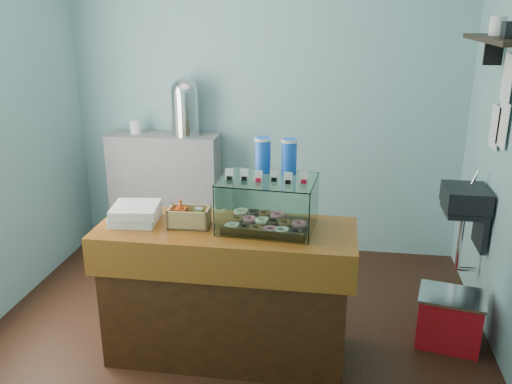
% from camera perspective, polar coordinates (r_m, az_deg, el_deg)
% --- Properties ---
extents(ground, '(3.50, 3.50, 0.00)m').
position_cam_1_polar(ground, '(3.98, -2.20, -14.39)').
color(ground, black).
rests_on(ground, ground).
extents(room_shell, '(3.54, 3.04, 2.82)m').
position_cam_1_polar(room_shell, '(3.37, -2.11, 10.69)').
color(room_shell, '#80B8BB').
rests_on(room_shell, ground).
extents(counter, '(1.60, 0.60, 0.90)m').
position_cam_1_polar(counter, '(3.53, -3.08, -10.40)').
color(counter, '#42200C').
rests_on(counter, ground).
extents(back_shelf, '(1.00, 0.32, 1.10)m').
position_cam_1_polar(back_shelf, '(5.11, -9.45, -0.04)').
color(back_shelf, gray).
rests_on(back_shelf, ground).
extents(display_case, '(0.60, 0.46, 0.53)m').
position_cam_1_polar(display_case, '(3.30, 1.32, -0.91)').
color(display_case, '#371E10').
rests_on(display_case, counter).
extents(condiment_crate, '(0.26, 0.16, 0.17)m').
position_cam_1_polar(condiment_crate, '(3.36, -7.17, -2.61)').
color(condiment_crate, tan).
rests_on(condiment_crate, counter).
extents(pastry_boxes, '(0.32, 0.32, 0.11)m').
position_cam_1_polar(pastry_boxes, '(3.49, -12.58, -2.22)').
color(pastry_boxes, white).
rests_on(pastry_boxes, counter).
extents(coffee_urn, '(0.28, 0.28, 0.51)m').
position_cam_1_polar(coffee_urn, '(4.86, -7.48, 9.04)').
color(coffee_urn, silver).
rests_on(coffee_urn, back_shelf).
extents(red_cooler, '(0.48, 0.40, 0.37)m').
position_cam_1_polar(red_cooler, '(3.98, 19.68, -12.47)').
color(red_cooler, red).
rests_on(red_cooler, ground).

